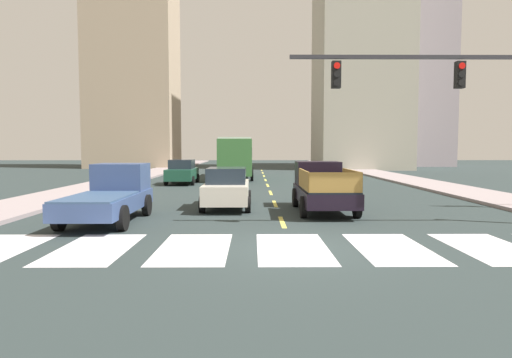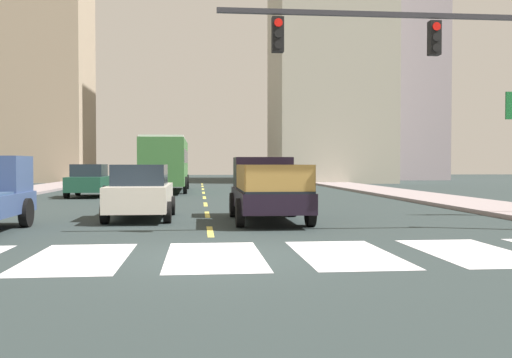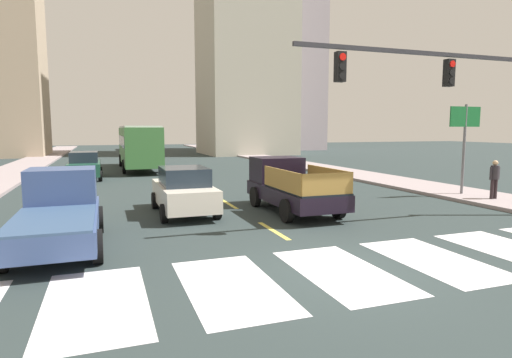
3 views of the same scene
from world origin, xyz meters
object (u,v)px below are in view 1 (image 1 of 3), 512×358
city_bus (237,155)px  sedan_far (227,188)px  pickup_stakebed (322,187)px  pickup_dark (112,194)px  traffic_signal_gantry (497,95)px  sedan_mid (182,172)px

city_bus → sedan_far: size_ratio=2.45×
city_bus → pickup_stakebed: bearing=-75.5°
pickup_dark → traffic_signal_gantry: 13.22m
pickup_dark → city_bus: size_ratio=0.48×
pickup_stakebed → traffic_signal_gantry: traffic_signal_gantry is taller
sedan_mid → traffic_signal_gantry: traffic_signal_gantry is taller
sedan_far → sedan_mid: bearing=109.4°
pickup_stakebed → sedan_far: 3.98m
sedan_mid → traffic_signal_gantry: bearing=-55.9°
pickup_stakebed → pickup_dark: bearing=-161.8°
traffic_signal_gantry → pickup_stakebed: bearing=141.4°
pickup_dark → sedan_mid: pickup_dark is taller
pickup_stakebed → pickup_dark: 8.18m
sedan_far → city_bus: bearing=93.0°
city_bus → traffic_signal_gantry: (9.04, -22.93, 2.28)m
city_bus → traffic_signal_gantry: traffic_signal_gantry is taller
pickup_stakebed → city_bus: city_bus is taller
pickup_stakebed → pickup_dark: size_ratio=1.00×
sedan_mid → sedan_far: bearing=-75.2°
city_bus → sedan_far: 18.39m
sedan_far → sedan_mid: same height
city_bus → traffic_signal_gantry: size_ratio=1.09×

